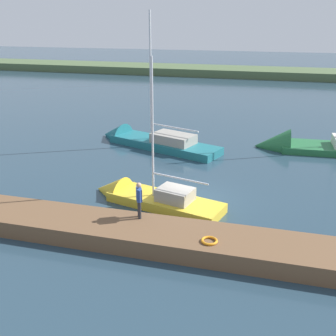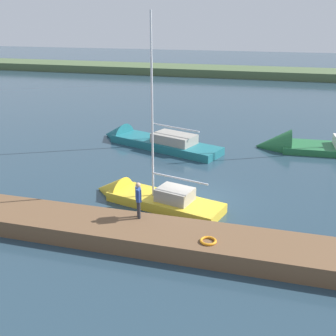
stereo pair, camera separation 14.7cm
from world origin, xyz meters
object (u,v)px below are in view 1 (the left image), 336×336
at_px(sailboat_far_right, 309,148).
at_px(sailboat_inner_slip, 144,199).
at_px(sailboat_near_dock, 147,142).
at_px(life_ring_buoy, 209,241).
at_px(person_on_dock, 139,198).

bearing_deg(sailboat_far_right, sailboat_inner_slip, 49.76).
bearing_deg(sailboat_near_dock, life_ring_buoy, 136.71).
relative_size(sailboat_near_dock, person_on_dock, 6.38).
bearing_deg(sailboat_far_right, sailboat_near_dock, 5.37).
relative_size(sailboat_near_dock, sailboat_inner_slip, 1.27).
bearing_deg(life_ring_buoy, sailboat_far_right, -105.88).
bearing_deg(life_ring_buoy, person_on_dock, -20.74).
relative_size(life_ring_buoy, person_on_dock, 0.40).
bearing_deg(life_ring_buoy, sailboat_near_dock, -63.03).
distance_m(sailboat_far_right, person_on_dock, 16.48).
distance_m(sailboat_far_right, sailboat_near_dock, 11.72).
bearing_deg(sailboat_far_right, person_on_dock, 58.82).
distance_m(sailboat_inner_slip, person_on_dock, 3.61).
distance_m(life_ring_buoy, sailboat_far_right, 16.35).
height_order(sailboat_far_right, sailboat_near_dock, sailboat_far_right).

